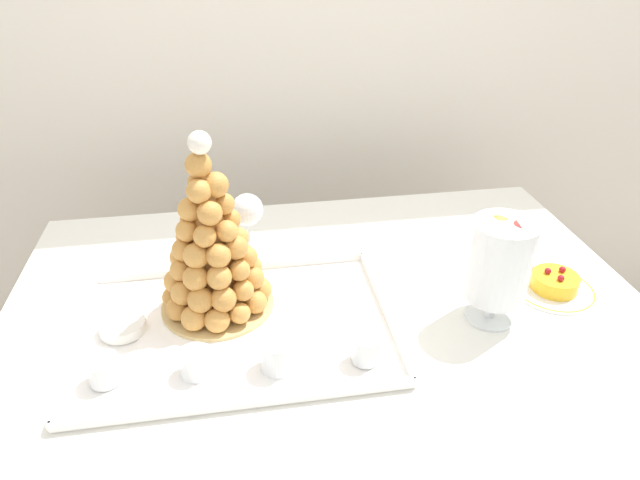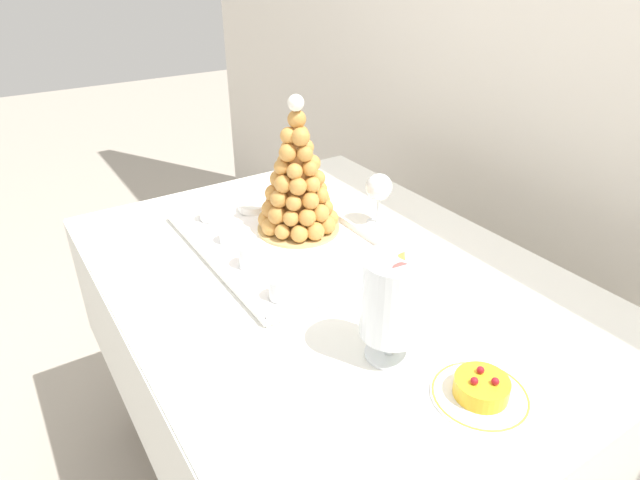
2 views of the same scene
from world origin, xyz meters
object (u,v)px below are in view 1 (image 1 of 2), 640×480
dessert_cup_centre (277,355)px  fruit_tart_plate (554,285)px  serving_tray (237,329)px  wine_glass (247,211)px  croquembouche (212,247)px  macaron_goblet (499,261)px  dessert_cup_left (104,371)px  dessert_cup_mid_left (196,364)px  dessert_cup_mid_right (366,350)px  creme_brulee_ramekin (123,326)px

dessert_cup_centre → fruit_tart_plate: dessert_cup_centre is taller
fruit_tart_plate → serving_tray: bearing=-177.9°
wine_glass → croquembouche: bearing=-109.3°
macaron_goblet → wine_glass: bearing=144.0°
dessert_cup_left → macaron_goblet: 0.74m
croquembouche → dessert_cup_mid_left: bearing=-101.3°
dessert_cup_left → fruit_tart_plate: size_ratio=0.32×
fruit_tart_plate → macaron_goblet: bearing=-159.8°
croquembouche → dessert_cup_mid_right: bearing=-37.9°
dessert_cup_mid_right → dessert_cup_left: bearing=177.2°
serving_tray → fruit_tart_plate: (0.68, 0.02, 0.01)m
creme_brulee_ramekin → wine_glass: size_ratio=0.58×
macaron_goblet → dessert_cup_mid_left: bearing=-172.8°
dessert_cup_centre → fruit_tart_plate: size_ratio=0.35×
serving_tray → croquembouche: size_ratio=1.61×
croquembouche → dessert_cup_mid_left: (-0.04, -0.19, -0.12)m
serving_tray → wine_glass: size_ratio=4.02×
croquembouche → dessert_cup_centre: bearing=-62.2°
croquembouche → serving_tray: bearing=-65.4°
dessert_cup_left → dessert_cup_mid_right: bearing=-2.8°
fruit_tart_plate → wine_glass: wine_glass is taller
dessert_cup_mid_left → croquembouche: bearing=78.7°
croquembouche → dessert_cup_mid_right: 0.35m
dessert_cup_centre → serving_tray: bearing=119.7°
dessert_cup_left → dessert_cup_centre: bearing=-3.0°
serving_tray → macaron_goblet: bearing=-4.6°
dessert_cup_centre → creme_brulee_ramekin: (-0.29, 0.15, -0.02)m
croquembouche → creme_brulee_ramekin: bearing=-164.9°
creme_brulee_ramekin → macaron_goblet: 0.73m
dessert_cup_mid_left → dessert_cup_left: bearing=177.6°
serving_tray → wine_glass: (0.04, 0.29, 0.10)m
croquembouche → wine_glass: croquembouche is taller
serving_tray → croquembouche: (-0.03, 0.08, 0.15)m
dessert_cup_left → creme_brulee_ramekin: (0.01, 0.13, -0.01)m
croquembouche → creme_brulee_ramekin: croquembouche is taller
macaron_goblet → fruit_tart_plate: size_ratio=1.32×
creme_brulee_ramekin → wine_glass: wine_glass is taller
macaron_goblet → dessert_cup_left: bearing=-174.9°
croquembouche → dessert_cup_mid_left: 0.23m
dessert_cup_mid_right → creme_brulee_ramekin: size_ratio=0.59×
creme_brulee_ramekin → fruit_tart_plate: 0.90m
serving_tray → macaron_goblet: macaron_goblet is taller
serving_tray → wine_glass: 0.32m
creme_brulee_ramekin → fruit_tart_plate: (0.90, -0.00, -0.01)m
serving_tray → dessert_cup_mid_left: bearing=-122.8°
dessert_cup_mid_left → wine_glass: 0.43m
dessert_cup_mid_right → creme_brulee_ramekin: 0.47m
dessert_cup_centre → creme_brulee_ramekin: bearing=152.6°
serving_tray → dessert_cup_centre: (0.07, -0.12, 0.03)m
dessert_cup_left → dessert_cup_centre: (0.30, -0.02, 0.01)m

